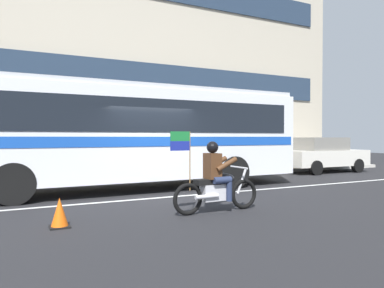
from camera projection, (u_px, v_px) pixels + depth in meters
The scene contains 9 objects.
ground_plane at pixel (153, 195), 10.07m from camera, with size 60.00×60.00×0.00m, color black.
sidewalk_curb at pixel (112, 175), 14.65m from camera, with size 28.00×3.80×0.15m, color #B7B2A8.
lane_center_stripe at pixel (160, 198), 9.53m from camera, with size 26.60×0.14×0.01m, color silver.
office_building_facade at pixel (100, 33), 16.57m from camera, with size 28.00×0.89×13.20m.
transit_bus at pixel (133, 130), 11.01m from camera, with size 10.88×2.71×3.22m.
motorcycle_with_rider at pixel (216, 182), 7.69m from camera, with size 2.20×0.64×1.78m.
parked_sedan_curbside at pixel (322, 154), 16.48m from camera, with size 4.27×1.89×1.64m.
fire_hydrant at pixel (233, 161), 16.39m from camera, with size 0.22×0.30×0.75m.
traffic_cone at pixel (60, 213), 6.40m from camera, with size 0.36×0.36×0.55m.
Camera 1 is at (-3.39, -9.51, 1.66)m, focal length 32.69 mm.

